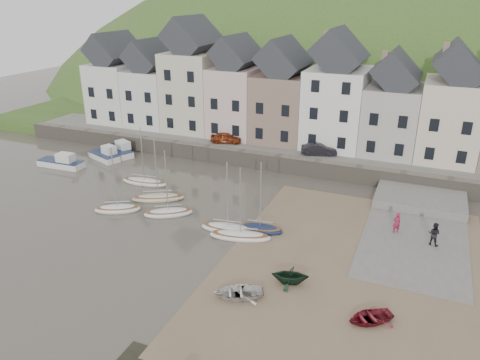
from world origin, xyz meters
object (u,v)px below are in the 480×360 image
at_px(sailboat_0, 145,182).
at_px(person_dark, 434,234).
at_px(rowboat_white, 238,292).
at_px(person_red, 397,223).
at_px(car_left, 226,138).
at_px(rowboat_red, 370,317).
at_px(rowboat_green, 290,275).
at_px(car_right, 319,149).

bearing_deg(sailboat_0, person_dark, -3.90).
bearing_deg(rowboat_white, person_red, 119.74).
height_order(rowboat_white, car_left, car_left).
distance_m(sailboat_0, person_dark, 27.94).
bearing_deg(rowboat_red, person_dark, 124.68).
bearing_deg(rowboat_green, car_left, -161.13).
xyz_separation_m(person_red, person_dark, (2.85, -0.96, 0.06)).
xyz_separation_m(rowboat_green, rowboat_red, (5.56, -1.89, -0.37)).
distance_m(rowboat_white, rowboat_red, 8.27).
distance_m(rowboat_green, car_right, 23.03).
relative_size(rowboat_green, car_left, 0.68).
distance_m(person_red, car_left, 24.44).
bearing_deg(rowboat_white, car_left, 179.38).
bearing_deg(rowboat_white, car_right, 155.68).
relative_size(rowboat_white, car_left, 0.87).
height_order(sailboat_0, car_left, sailboat_0).
bearing_deg(car_right, sailboat_0, 108.80).
bearing_deg(car_left, car_right, -105.34).
bearing_deg(rowboat_red, rowboat_white, -123.32).
bearing_deg(car_left, rowboat_white, -169.40).
relative_size(rowboat_white, person_red, 1.83).
relative_size(sailboat_0, person_red, 3.58).
height_order(rowboat_white, person_dark, person_dark).
distance_m(sailboat_0, car_left, 12.43).
distance_m(rowboat_green, rowboat_red, 5.88).
relative_size(sailboat_0, rowboat_red, 2.20).
relative_size(person_dark, car_left, 0.51).
distance_m(person_dark, car_right, 18.38).
height_order(sailboat_0, rowboat_red, sailboat_0).
xyz_separation_m(rowboat_green, car_right, (-3.67, 22.68, 1.53)).
bearing_deg(rowboat_white, rowboat_red, 69.26).
distance_m(sailboat_0, car_right, 19.38).
xyz_separation_m(rowboat_green, person_dark, (8.78, 9.21, 0.34)).
relative_size(car_left, car_right, 0.95).
relative_size(person_red, car_left, 0.47).
height_order(person_dark, car_left, car_left).
bearing_deg(sailboat_0, rowboat_white, -40.11).
bearing_deg(person_dark, rowboat_white, 62.73).
height_order(rowboat_white, car_right, car_right).
relative_size(rowboat_red, person_dark, 1.52).
bearing_deg(person_dark, rowboat_red, 90.37).
bearing_deg(car_right, person_red, -160.62).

